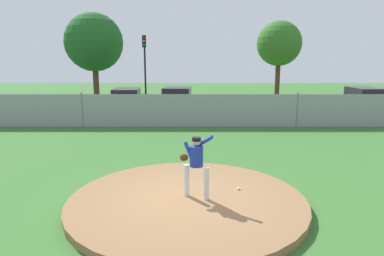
% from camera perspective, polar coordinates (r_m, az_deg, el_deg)
% --- Properties ---
extents(ground_plane, '(80.00, 80.00, 0.00)m').
position_cam_1_polar(ground_plane, '(14.26, -0.70, -2.86)').
color(ground_plane, '#386B2D').
extents(asphalt_strip, '(44.00, 7.00, 0.01)m').
position_cam_1_polar(asphalt_strip, '(22.60, -0.53, 2.41)').
color(asphalt_strip, '#2B2B2D').
rests_on(asphalt_strip, ground_plane).
extents(pitchers_mound, '(5.80, 5.80, 0.18)m').
position_cam_1_polar(pitchers_mound, '(8.53, -1.04, -12.13)').
color(pitchers_mound, olive).
rests_on(pitchers_mound, ground_plane).
extents(pitcher_youth, '(0.82, 0.37, 1.59)m').
position_cam_1_polar(pitcher_youth, '(8.18, 0.45, -5.49)').
color(pitcher_youth, silver).
rests_on(pitcher_youth, pitchers_mound).
extents(baseball, '(0.07, 0.07, 0.07)m').
position_cam_1_polar(baseball, '(9.03, 7.63, -9.99)').
color(baseball, white).
rests_on(baseball, pitchers_mound).
extents(chainlink_fence, '(28.54, 0.07, 1.84)m').
position_cam_1_polar(chainlink_fence, '(18.02, -0.60, 2.94)').
color(chainlink_fence, gray).
rests_on(chainlink_fence, ground_plane).
extents(parked_car_burgundy, '(1.80, 4.75, 1.72)m').
position_cam_1_polar(parked_car_burgundy, '(25.40, 26.65, 4.06)').
color(parked_car_burgundy, maroon).
rests_on(parked_car_burgundy, ground_plane).
extents(parked_car_charcoal, '(2.17, 4.30, 1.75)m').
position_cam_1_polar(parked_car_charcoal, '(22.68, -2.71, 4.52)').
color(parked_car_charcoal, '#232328').
rests_on(parked_car_charcoal, ground_plane).
extents(parked_car_red, '(2.12, 4.73, 1.66)m').
position_cam_1_polar(parked_car_red, '(23.20, -11.11, 4.43)').
color(parked_car_red, '#A81919').
rests_on(parked_car_red, ground_plane).
extents(traffic_cone_orange, '(0.40, 0.40, 0.55)m').
position_cam_1_polar(traffic_cone_orange, '(24.81, 20.39, 3.10)').
color(traffic_cone_orange, orange).
rests_on(traffic_cone_orange, asphalt_strip).
extents(traffic_light_near, '(0.28, 0.46, 5.38)m').
position_cam_1_polar(traffic_light_near, '(27.12, -8.17, 11.49)').
color(traffic_light_near, black).
rests_on(traffic_light_near, ground_plane).
extents(tree_broad_left, '(4.90, 4.90, 7.45)m').
position_cam_1_polar(tree_broad_left, '(30.74, -16.37, 13.62)').
color(tree_broad_left, '#4C331E').
rests_on(tree_broad_left, ground_plane).
extents(tree_broad_right, '(3.90, 3.90, 6.90)m').
position_cam_1_polar(tree_broad_right, '(31.53, 14.19, 13.53)').
color(tree_broad_right, '#4C331E').
rests_on(tree_broad_right, ground_plane).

